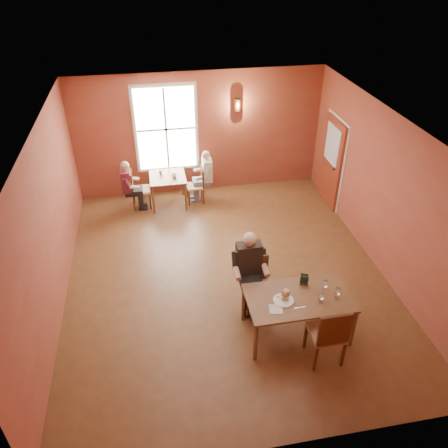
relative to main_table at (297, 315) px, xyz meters
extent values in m
cube|color=brown|center=(-0.86, 1.65, -0.39)|extent=(6.00, 7.00, 0.01)
cube|color=brown|center=(-0.86, 5.15, 1.11)|extent=(6.00, 0.04, 3.00)
cube|color=brown|center=(-0.86, -1.85, 1.11)|extent=(6.00, 0.04, 3.00)
cube|color=brown|center=(-3.86, 1.65, 1.11)|extent=(0.04, 7.00, 3.00)
cube|color=brown|center=(2.14, 1.65, 1.11)|extent=(0.04, 7.00, 3.00)
cube|color=white|center=(-0.86, 1.65, 2.61)|extent=(6.00, 7.00, 0.04)
cube|color=white|center=(-1.66, 5.10, 1.31)|extent=(1.36, 0.10, 1.96)
cube|color=maroon|center=(2.08, 3.95, 0.66)|extent=(0.12, 1.04, 2.10)
cylinder|color=brown|center=(0.04, 5.05, 1.81)|extent=(0.16, 0.16, 0.28)
cylinder|color=white|center=(-0.27, -0.04, 0.41)|extent=(0.39, 0.39, 0.04)
cube|color=#D8B471|center=(-0.21, 0.05, 0.45)|extent=(0.12, 0.12, 0.11)
cube|color=#213926|center=(0.17, 0.27, 0.49)|extent=(0.14, 0.11, 0.20)
cube|color=silver|center=(-0.04, -0.22, 0.39)|extent=(0.22, 0.02, 0.00)
cube|color=white|center=(-0.43, -0.19, 0.39)|extent=(0.23, 0.23, 0.01)
imported|color=silver|center=(-1.58, 4.45, 0.40)|extent=(0.12, 0.12, 0.09)
imported|color=silver|center=(-1.89, 4.67, 0.40)|extent=(0.10, 0.10, 0.09)
camera|label=1|loc=(-2.07, -4.77, 5.16)|focal=35.00mm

